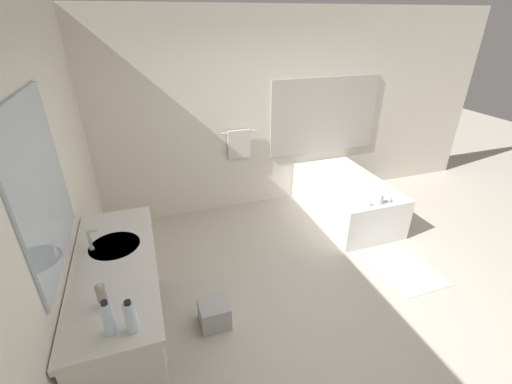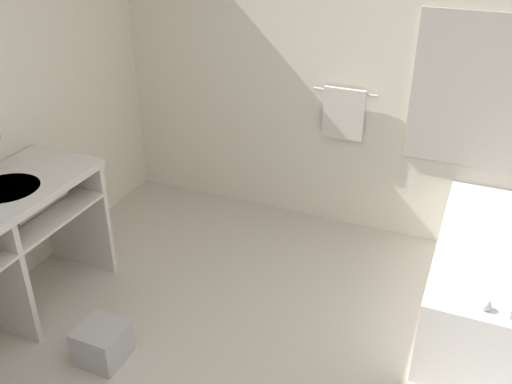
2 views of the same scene
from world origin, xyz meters
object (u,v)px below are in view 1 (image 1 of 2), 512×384
Objects in this scene: soap_dispenser at (102,296)px; water_bottle_2 at (131,317)px; waste_bin at (214,313)px; water_bottle_1 at (108,318)px; bathtub at (346,197)px.

water_bottle_2 is at bearing -56.26° from soap_dispenser.
waste_bin is (0.77, 0.46, -0.88)m from soap_dispenser.
water_bottle_1 is 0.12m from water_bottle_2.
water_bottle_1 is (-2.90, -2.00, 0.72)m from bathtub.
soap_dispenser is at bearing 102.44° from water_bottle_1.
water_bottle_2 is at bearing -143.94° from bathtub.
waste_bin is at bearing 50.04° from water_bottle_2.
water_bottle_1 is at bearing -77.56° from soap_dispenser.
soap_dispenser is (-2.96, -1.77, 0.69)m from bathtub.
water_bottle_1 reaches higher than waste_bin.
water_bottle_2 reaches higher than waste_bin.
water_bottle_1 is at bearing -145.41° from bathtub.
water_bottle_2 is (0.12, -0.02, -0.01)m from water_bottle_1.
water_bottle_1 is 0.24m from soap_dispenser.
water_bottle_2 is at bearing -129.96° from waste_bin.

